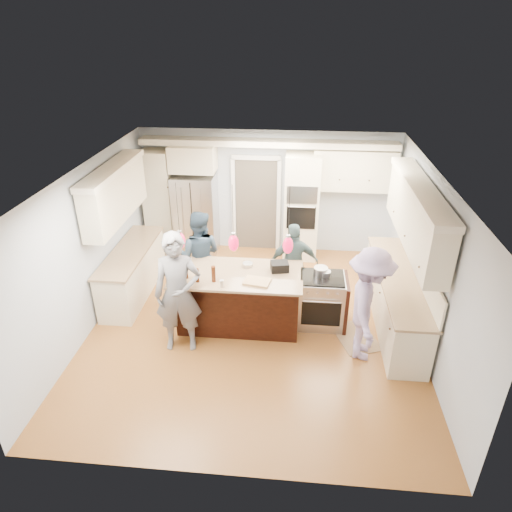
{
  "coord_description": "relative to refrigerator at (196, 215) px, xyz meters",
  "views": [
    {
      "loc": [
        0.66,
        -6.48,
        4.74
      ],
      "look_at": [
        0.0,
        0.35,
        1.15
      ],
      "focal_mm": 32.0,
      "sensor_mm": 36.0,
      "label": 1
    }
  ],
  "objects": [
    {
      "name": "drink_can",
      "position": [
        1.13,
        -3.29,
        0.28
      ],
      "size": [
        0.07,
        0.07,
        0.12
      ],
      "primitive_type": "cylinder",
      "rotation": [
        0.0,
        0.0,
        -0.08
      ],
      "color": "#B7B7BC",
      "rests_on": "kitchen_island"
    },
    {
      "name": "kitchen_island",
      "position": [
        1.3,
        -2.57,
        -0.41
      ],
      "size": [
        2.1,
        1.46,
        1.12
      ],
      "color": "black",
      "rests_on": "ground"
    },
    {
      "name": "person_far_left",
      "position": [
        0.45,
        -1.79,
        -0.04
      ],
      "size": [
        0.86,
        0.69,
        1.71
      ],
      "primitive_type": "imported",
      "rotation": [
        0.0,
        0.0,
        3.1
      ],
      "color": "#2B3F54",
      "rests_on": "ground"
    },
    {
      "name": "beer_bottle_a",
      "position": [
        0.54,
        -3.08,
        0.32
      ],
      "size": [
        0.06,
        0.06,
        0.21
      ],
      "primitive_type": "cylinder",
      "rotation": [
        0.0,
        0.0,
        -0.07
      ],
      "color": "#401B0B",
      "rests_on": "kitchen_island"
    },
    {
      "name": "person_bar_end",
      "position": [
        0.45,
        -3.35,
        0.1
      ],
      "size": [
        0.79,
        0.57,
        2.0
      ],
      "primitive_type": "imported",
      "rotation": [
        0.0,
        0.0,
        0.13
      ],
      "color": "slate",
      "rests_on": "ground"
    },
    {
      "name": "water_bottle",
      "position": [
        0.35,
        -3.14,
        0.36
      ],
      "size": [
        0.07,
        0.07,
        0.28
      ],
      "primitive_type": "cylinder",
      "rotation": [
        0.0,
        0.0,
        -0.14
      ],
      "color": "silver",
      "rests_on": "kitchen_island"
    },
    {
      "name": "person_far_right",
      "position": [
        2.19,
        -1.79,
        -0.13
      ],
      "size": [
        0.95,
        0.5,
        1.54
      ],
      "primitive_type": "imported",
      "rotation": [
        0.0,
        0.0,
        3.28
      ],
      "color": "#455E61",
      "rests_on": "ground"
    },
    {
      "name": "cutting_board",
      "position": [
        1.64,
        -3.11,
        0.24
      ],
      "size": [
        0.44,
        0.35,
        0.03
      ],
      "primitive_type": "cube",
      "rotation": [
        0.0,
        0.0,
        -0.19
      ],
      "color": "tan",
      "rests_on": "kitchen_island"
    },
    {
      "name": "pendant_lights",
      "position": [
        1.3,
        -3.15,
        0.9
      ],
      "size": [
        1.75,
        0.15,
        1.03
      ],
      "color": "black",
      "rests_on": "ground"
    },
    {
      "name": "beer_bottle_b",
      "position": [
        0.73,
        -3.17,
        0.33
      ],
      "size": [
        0.06,
        0.06,
        0.23
      ],
      "primitive_type": "cylinder",
      "rotation": [
        0.0,
        0.0,
        0.14
      ],
      "color": "#401B0B",
      "rests_on": "kitchen_island"
    },
    {
      "name": "island_range",
      "position": [
        2.71,
        -2.49,
        -0.44
      ],
      "size": [
        0.82,
        0.71,
        0.92
      ],
      "color": "#B7B7BC",
      "rests_on": "ground"
    },
    {
      "name": "person_range_side",
      "position": [
        3.34,
        -3.28,
        0.03
      ],
      "size": [
        0.82,
        1.27,
        1.85
      ],
      "primitive_type": "imported",
      "rotation": [
        0.0,
        0.0,
        1.46
      ],
      "color": "#9F88B8",
      "rests_on": "ground"
    },
    {
      "name": "oven_column",
      "position": [
        2.3,
        0.03,
        0.25
      ],
      "size": [
        0.72,
        0.69,
        2.3
      ],
      "color": "beige",
      "rests_on": "ground"
    },
    {
      "name": "room_shell",
      "position": [
        1.55,
        -2.64,
        0.92
      ],
      "size": [
        5.54,
        6.04,
        2.72
      ],
      "color": "#B2BCC6",
      "rests_on": "ground"
    },
    {
      "name": "floor_rug",
      "position": [
        3.28,
        -2.87,
        -0.89
      ],
      "size": [
        0.86,
        1.03,
        0.01
      ],
      "primitive_type": "cube",
      "rotation": [
        0.0,
        0.0,
        0.34
      ],
      "color": "olive",
      "rests_on": "ground"
    },
    {
      "name": "right_counter_run",
      "position": [
        3.99,
        -2.34,
        0.16
      ],
      "size": [
        0.64,
        3.1,
        2.51
      ],
      "color": "beige",
      "rests_on": "ground"
    },
    {
      "name": "left_cabinets",
      "position": [
        -0.89,
        -1.84,
        0.16
      ],
      "size": [
        0.64,
        2.3,
        2.51
      ],
      "color": "beige",
      "rests_on": "ground"
    },
    {
      "name": "pot_small",
      "position": [
        2.72,
        -2.46,
        0.07
      ],
      "size": [
        0.19,
        0.19,
        0.09
      ],
      "primitive_type": "cylinder",
      "color": "#B7B7BC",
      "rests_on": "island_range"
    },
    {
      "name": "refrigerator",
      "position": [
        0.0,
        0.0,
        0.0
      ],
      "size": [
        0.9,
        0.7,
        1.8
      ],
      "primitive_type": "cube",
      "color": "#B7B7BC",
      "rests_on": "ground"
    },
    {
      "name": "ground_plane",
      "position": [
        1.55,
        -2.64,
        -0.9
      ],
      "size": [
        6.0,
        6.0,
        0.0
      ],
      "primitive_type": "plane",
      "color": "#AD682F",
      "rests_on": "ground"
    },
    {
      "name": "pot_large",
      "position": [
        2.65,
        -2.42,
        0.09
      ],
      "size": [
        0.23,
        0.23,
        0.14
      ],
      "primitive_type": "cylinder",
      "color": "#B7B7BC",
      "rests_on": "island_range"
    },
    {
      "name": "beer_bottle_c",
      "position": [
        0.98,
        -3.14,
        0.35
      ],
      "size": [
        0.07,
        0.07,
        0.26
      ],
      "primitive_type": "cylinder",
      "rotation": [
        0.0,
        0.0,
        -0.14
      ],
      "color": "#401B0B",
      "rests_on": "kitchen_island"
    },
    {
      "name": "back_upper_cabinets",
      "position": [
        0.8,
        0.12,
        0.77
      ],
      "size": [
        5.3,
        0.61,
        2.54
      ],
      "color": "beige",
      "rests_on": "ground"
    }
  ]
}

